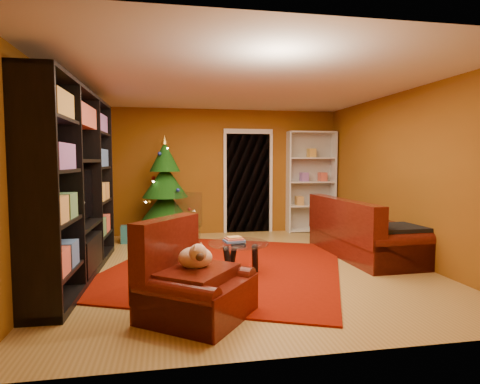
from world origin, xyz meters
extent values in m
cube|color=#A17E3D|center=(0.00, 0.00, -0.03)|extent=(5.00, 5.50, 0.05)
cube|color=silver|center=(0.00, 0.00, 2.62)|extent=(5.00, 5.50, 0.05)
cube|color=brown|center=(0.00, 2.77, 1.30)|extent=(5.00, 0.05, 2.60)
cube|color=brown|center=(-2.52, 0.00, 1.30)|extent=(0.05, 5.50, 2.60)
cube|color=brown|center=(2.52, 0.00, 1.30)|extent=(0.05, 5.50, 2.60)
cube|color=#781102|center=(-0.28, -0.02, 0.01)|extent=(4.33, 4.60, 0.02)
cube|color=#226D75|center=(-1.81, 2.06, 0.16)|extent=(0.33, 0.33, 0.31)
cube|color=#286A38|center=(-0.78, 1.52, 0.12)|extent=(0.31, 0.31, 0.24)
cube|color=maroon|center=(-0.93, 2.47, 0.10)|extent=(0.23, 0.23, 0.20)
camera|label=1|loc=(-1.10, -5.63, 1.53)|focal=30.00mm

